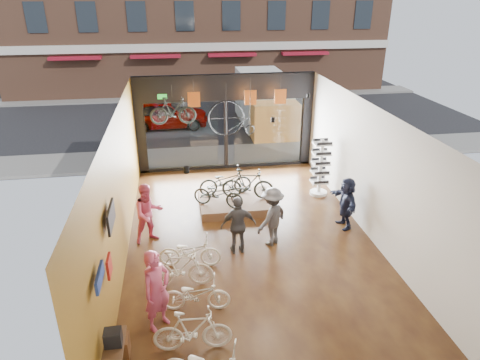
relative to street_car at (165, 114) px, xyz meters
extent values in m
cube|color=black|center=(2.49, -12.00, -0.78)|extent=(7.00, 12.00, 0.04)
cube|color=black|center=(2.49, -12.00, 3.06)|extent=(7.00, 12.00, 0.04)
cube|color=olive|center=(-1.03, -12.00, 1.14)|extent=(0.04, 12.00, 3.80)
cube|color=beige|center=(6.01, -12.00, 1.14)|extent=(0.04, 12.00, 3.80)
cube|color=beige|center=(2.49, -18.02, 1.14)|extent=(7.00, 0.04, 3.80)
cube|color=#198C26|center=(0.09, -6.12, 2.29)|extent=(0.35, 0.06, 0.18)
cube|color=black|center=(2.49, 3.00, -0.77)|extent=(30.00, 18.00, 0.02)
cube|color=slate|center=(2.49, -4.80, -0.70)|extent=(30.00, 2.40, 0.12)
cube|color=slate|center=(2.49, 7.00, -0.70)|extent=(30.00, 2.00, 0.12)
imported|color=gray|center=(0.00, 0.00, 0.00)|extent=(4.43, 1.78, 1.51)
imported|color=beige|center=(0.62, -15.66, -0.28)|extent=(1.62, 0.54, 0.96)
imported|color=beige|center=(0.76, -14.47, -0.35)|extent=(1.61, 0.73, 0.82)
imported|color=beige|center=(0.43, -13.52, -0.27)|extent=(1.67, 0.68, 0.98)
imported|color=beige|center=(0.71, -12.74, -0.33)|extent=(1.69, 0.79, 0.86)
cube|color=brown|center=(2.35, -9.62, -0.61)|extent=(2.40, 1.80, 0.30)
imported|color=black|center=(1.74, -10.02, -0.02)|extent=(1.76, 1.25, 0.88)
imported|color=black|center=(2.77, -9.61, 0.06)|extent=(1.79, 0.87, 1.04)
imported|color=black|center=(2.08, -9.16, 0.02)|extent=(1.83, 0.76, 0.94)
imported|color=#CC4C72|center=(-0.06, -14.87, 0.19)|extent=(0.81, 0.80, 1.88)
imported|color=#CC4C72|center=(-0.39, -11.31, 0.14)|extent=(1.07, 0.97, 1.79)
imported|color=#3F3F44|center=(2.06, -12.28, 0.09)|extent=(1.01, 0.47, 1.68)
imported|color=#3F3F44|center=(3.06, -12.00, 0.12)|extent=(1.28, 1.23, 1.75)
imported|color=#161C33|center=(5.49, -11.37, 0.05)|extent=(0.57, 1.53, 1.62)
imported|color=black|center=(0.47, -7.80, 2.17)|extent=(1.58, 0.46, 0.95)
cube|color=#CC5919|center=(1.24, -6.80, 2.29)|extent=(0.45, 0.03, 0.55)
cube|color=#CC5919|center=(3.34, -6.80, 2.29)|extent=(0.45, 0.03, 0.55)
cube|color=#CC5919|center=(4.47, -6.80, 2.29)|extent=(0.45, 0.03, 0.55)
camera|label=1|loc=(0.56, -22.29, 5.92)|focal=32.00mm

